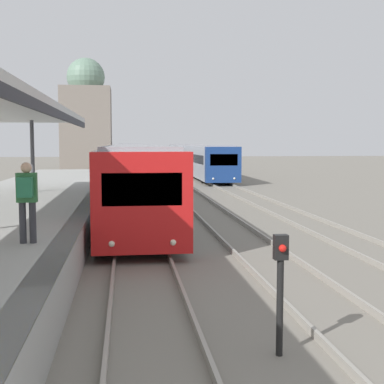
# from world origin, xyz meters

# --- Properties ---
(person_on_platform) EXTENTS (0.40, 0.40, 1.66)m
(person_on_platform) POSITION_xyz_m (-2.41, 8.40, 2.02)
(person_on_platform) COLOR #2D2D33
(person_on_platform) RESTS_ON station_platform
(train_near) EXTENTS (2.60, 69.29, 2.99)m
(train_near) POSITION_xyz_m (0.00, 45.27, 1.66)
(train_near) COLOR red
(train_near) RESTS_ON ground_plane
(train_far) EXTENTS (2.56, 31.81, 2.95)m
(train_far) POSITION_xyz_m (6.52, 50.44, 1.64)
(train_far) COLOR navy
(train_far) RESTS_ON ground_plane
(signal_post_near) EXTENTS (0.20, 0.21, 1.78)m
(signal_post_near) POSITION_xyz_m (1.79, 4.57, 1.11)
(signal_post_near) COLOR black
(signal_post_near) RESTS_ON ground_plane
(distant_domed_building) EXTENTS (5.57, 5.57, 12.68)m
(distant_domed_building) POSITION_xyz_m (-4.76, 59.67, 5.93)
(distant_domed_building) COLOR slate
(distant_domed_building) RESTS_ON ground_plane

